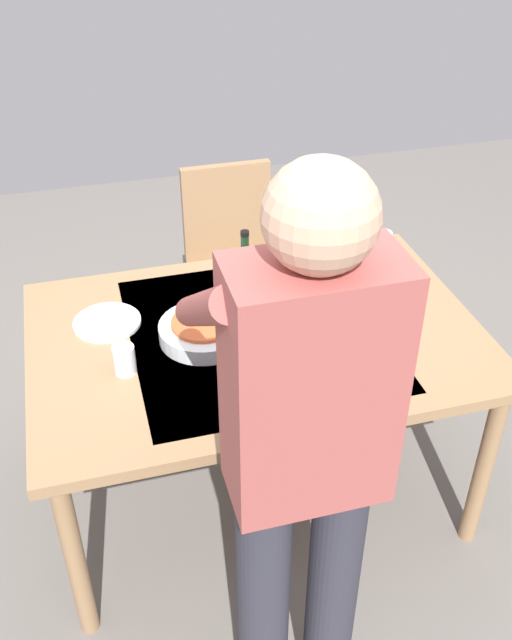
{
  "coord_description": "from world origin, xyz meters",
  "views": [
    {
      "loc": [
        0.51,
        1.87,
        2.16
      ],
      "look_at": [
        0.0,
        0.0,
        0.79
      ],
      "focal_mm": 40.24,
      "sensor_mm": 36.0,
      "label": 1
    }
  ],
  "objects_px": {
    "wine_glass_right": "(328,367)",
    "serving_bowl_pasta": "(204,330)",
    "water_cup_near_left": "(382,244)",
    "chair_near": "(232,254)",
    "dinner_plate_near": "(107,322)",
    "dining_table": "(256,349)",
    "wine_glass_left": "(326,310)",
    "water_cup_near_right": "(124,360)",
    "wine_bottle": "(245,279)",
    "person_server": "(304,453)"
  },
  "relations": [
    {
      "from": "chair_near",
      "to": "dinner_plate_near",
      "type": "xyz_separation_m",
      "value": [
        0.61,
        0.71,
        0.22
      ]
    },
    {
      "from": "dining_table",
      "to": "dinner_plate_near",
      "type": "xyz_separation_m",
      "value": [
        0.48,
        -0.18,
        0.08
      ]
    },
    {
      "from": "wine_glass_left",
      "to": "wine_bottle",
      "type": "bearing_deg",
      "value": -49.28
    },
    {
      "from": "serving_bowl_pasta",
      "to": "dinner_plate_near",
      "type": "distance_m",
      "value": 0.35
    },
    {
      "from": "person_server",
      "to": "wine_glass_right",
      "type": "xyz_separation_m",
      "value": [
        -0.22,
        -0.41,
        -0.11
      ]
    },
    {
      "from": "water_cup_near_right",
      "to": "water_cup_near_left",
      "type": "bearing_deg",
      "value": -156.34
    },
    {
      "from": "dining_table",
      "to": "person_server",
      "type": "xyz_separation_m",
      "value": [
        0.1,
        0.77,
        0.29
      ]
    },
    {
      "from": "wine_glass_left",
      "to": "wine_glass_right",
      "type": "height_order",
      "value": "same"
    },
    {
      "from": "person_server",
      "to": "wine_bottle",
      "type": "distance_m",
      "value": 0.95
    },
    {
      "from": "water_cup_near_left",
      "to": "serving_bowl_pasta",
      "type": "relative_size",
      "value": 0.33
    },
    {
      "from": "serving_bowl_pasta",
      "to": "wine_glass_left",
      "type": "bearing_deg",
      "value": 166.53
    },
    {
      "from": "person_server",
      "to": "water_cup_near_left",
      "type": "xyz_separation_m",
      "value": [
        -0.71,
        -1.14,
        -0.17
      ]
    },
    {
      "from": "chair_near",
      "to": "water_cup_near_left",
      "type": "relative_size",
      "value": 9.33
    },
    {
      "from": "chair_near",
      "to": "wine_glass_right",
      "type": "relative_size",
      "value": 6.03
    },
    {
      "from": "dining_table",
      "to": "wine_glass_right",
      "type": "height_order",
      "value": "wine_glass_right"
    },
    {
      "from": "wine_glass_right",
      "to": "serving_bowl_pasta",
      "type": "distance_m",
      "value": 0.48
    },
    {
      "from": "wine_bottle",
      "to": "water_cup_near_right",
      "type": "bearing_deg",
      "value": 29.62
    },
    {
      "from": "water_cup_near_left",
      "to": "dinner_plate_near",
      "type": "relative_size",
      "value": 0.42
    },
    {
      "from": "wine_glass_left",
      "to": "dinner_plate_near",
      "type": "relative_size",
      "value": 0.66
    },
    {
      "from": "wine_bottle",
      "to": "wine_glass_right",
      "type": "distance_m",
      "value": 0.53
    },
    {
      "from": "dining_table",
      "to": "wine_bottle",
      "type": "xyz_separation_m",
      "value": [
        -0.01,
        -0.16,
        0.18
      ]
    },
    {
      "from": "chair_near",
      "to": "wine_glass_right",
      "type": "height_order",
      "value": "chair_near"
    },
    {
      "from": "chair_near",
      "to": "wine_glass_left",
      "type": "bearing_deg",
      "value": 94.85
    },
    {
      "from": "wine_glass_right",
      "to": "dinner_plate_near",
      "type": "height_order",
      "value": "wine_glass_right"
    },
    {
      "from": "chair_near",
      "to": "dinner_plate_near",
      "type": "height_order",
      "value": "chair_near"
    },
    {
      "from": "wine_glass_right",
      "to": "water_cup_near_left",
      "type": "bearing_deg",
      "value": -124.05
    },
    {
      "from": "wine_glass_left",
      "to": "dinner_plate_near",
      "type": "xyz_separation_m",
      "value": [
        0.69,
        -0.26,
        -0.1
      ]
    },
    {
      "from": "dinner_plate_near",
      "to": "water_cup_near_left",
      "type": "bearing_deg",
      "value": -170.18
    },
    {
      "from": "dining_table",
      "to": "person_server",
      "type": "distance_m",
      "value": 0.83
    },
    {
      "from": "person_server",
      "to": "water_cup_near_right",
      "type": "distance_m",
      "value": 0.78
    },
    {
      "from": "dining_table",
      "to": "serving_bowl_pasta",
      "type": "xyz_separation_m",
      "value": [
        0.17,
        -0.01,
        0.1
      ]
    },
    {
      "from": "chair_near",
      "to": "person_server",
      "type": "relative_size",
      "value": 0.54
    },
    {
      "from": "dining_table",
      "to": "wine_bottle",
      "type": "bearing_deg",
      "value": -92.23
    },
    {
      "from": "wine_glass_left",
      "to": "serving_bowl_pasta",
      "type": "distance_m",
      "value": 0.41
    },
    {
      "from": "wine_glass_right",
      "to": "water_cup_near_right",
      "type": "xyz_separation_m",
      "value": [
        0.57,
        -0.26,
        -0.06
      ]
    },
    {
      "from": "wine_bottle",
      "to": "water_cup_near_right",
      "type": "relative_size",
      "value": 3.11
    },
    {
      "from": "chair_near",
      "to": "wine_bottle",
      "type": "bearing_deg",
      "value": 80.16
    },
    {
      "from": "wine_glass_left",
      "to": "wine_glass_right",
      "type": "relative_size",
      "value": 1.0
    },
    {
      "from": "wine_glass_right",
      "to": "serving_bowl_pasta",
      "type": "bearing_deg",
      "value": -51.89
    },
    {
      "from": "water_cup_near_right",
      "to": "dinner_plate_near",
      "type": "height_order",
      "value": "water_cup_near_right"
    },
    {
      "from": "wine_glass_left",
      "to": "water_cup_near_right",
      "type": "distance_m",
      "value": 0.66
    },
    {
      "from": "wine_bottle",
      "to": "wine_glass_left",
      "type": "height_order",
      "value": "wine_bottle"
    },
    {
      "from": "chair_near",
      "to": "wine_bottle",
      "type": "height_order",
      "value": "wine_bottle"
    },
    {
      "from": "wine_glass_left",
      "to": "serving_bowl_pasta",
      "type": "xyz_separation_m",
      "value": [
        0.39,
        -0.09,
        -0.07
      ]
    },
    {
      "from": "dining_table",
      "to": "wine_glass_left",
      "type": "xyz_separation_m",
      "value": [
        -0.22,
        0.08,
        0.17
      ]
    },
    {
      "from": "wine_bottle",
      "to": "water_cup_near_left",
      "type": "height_order",
      "value": "wine_bottle"
    },
    {
      "from": "wine_glass_right",
      "to": "dinner_plate_near",
      "type": "relative_size",
      "value": 0.66
    },
    {
      "from": "serving_bowl_pasta",
      "to": "dinner_plate_near",
      "type": "bearing_deg",
      "value": -28.87
    },
    {
      "from": "wine_glass_left",
      "to": "dinner_plate_near",
      "type": "distance_m",
      "value": 0.75
    },
    {
      "from": "chair_near",
      "to": "wine_glass_left",
      "type": "height_order",
      "value": "chair_near"
    }
  ]
}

